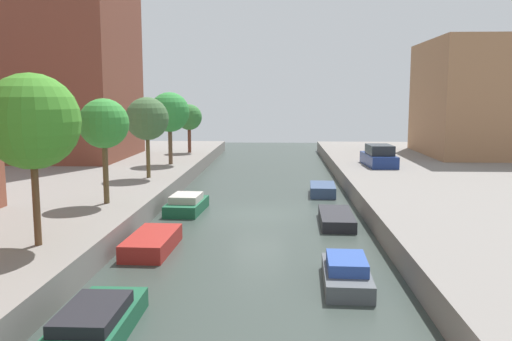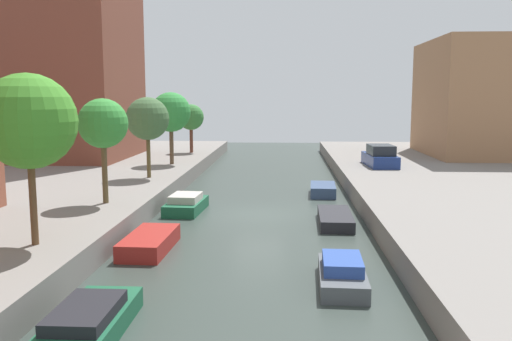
# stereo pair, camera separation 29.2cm
# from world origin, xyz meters

# --- Properties ---
(ground_plane) EXTENTS (84.00, 84.00, 0.00)m
(ground_plane) POSITION_xyz_m (0.00, 0.00, 0.00)
(ground_plane) COLOR #333D38
(apartment_tower_far) EXTENTS (10.00, 10.83, 19.62)m
(apartment_tower_far) POSITION_xyz_m (-16.00, 15.68, 10.81)
(apartment_tower_far) COLOR brown
(apartment_tower_far) RESTS_ON quay_left
(low_block_right) EXTENTS (10.00, 11.41, 9.34)m
(low_block_right) POSITION_xyz_m (18.00, 19.34, 5.67)
(low_block_right) COLOR #9E704C
(low_block_right) RESTS_ON quay_right
(street_tree_1) EXTENTS (3.04, 3.04, 5.52)m
(street_tree_1) POSITION_xyz_m (-6.80, -9.34, 4.99)
(street_tree_1) COLOR brown
(street_tree_1) RESTS_ON quay_left
(street_tree_2) EXTENTS (2.22, 2.22, 4.71)m
(street_tree_2) POSITION_xyz_m (-6.80, -2.43, 4.57)
(street_tree_2) COLOR brown
(street_tree_2) RESTS_ON quay_left
(street_tree_3) EXTENTS (2.53, 2.53, 4.76)m
(street_tree_3) POSITION_xyz_m (-6.80, 5.34, 4.48)
(street_tree_3) COLOR brown
(street_tree_3) RESTS_ON quay_left
(street_tree_4) EXTENTS (2.80, 2.80, 5.10)m
(street_tree_4) POSITION_xyz_m (-6.80, 11.81, 4.68)
(street_tree_4) COLOR brown
(street_tree_4) RESTS_ON quay_left
(street_tree_5) EXTENTS (2.21, 2.21, 4.15)m
(street_tree_5) POSITION_xyz_m (-6.80, 19.87, 4.01)
(street_tree_5) COLOR brown
(street_tree_5) RESTS_ON quay_left
(parked_car) EXTENTS (1.99, 4.47, 1.49)m
(parked_car) POSITION_xyz_m (7.89, 11.56, 1.62)
(parked_car) COLOR navy
(parked_car) RESTS_ON quay_right
(moored_boat_left_1) EXTENTS (1.59, 4.22, 0.85)m
(moored_boat_left_1) POSITION_xyz_m (-3.40, -13.91, 0.36)
(moored_boat_left_1) COLOR #195638
(moored_boat_left_1) RESTS_ON ground_plane
(moored_boat_left_2) EXTENTS (1.66, 3.64, 0.63)m
(moored_boat_left_2) POSITION_xyz_m (-3.79, -6.44, 0.32)
(moored_boat_left_2) COLOR maroon
(moored_boat_left_2) RESTS_ON ground_plane
(moored_boat_left_3) EXTENTS (1.83, 3.51, 0.92)m
(moored_boat_left_3) POSITION_xyz_m (-3.68, 0.46, 0.39)
(moored_boat_left_3) COLOR #195638
(moored_boat_left_3) RESTS_ON ground_plane
(moored_boat_right_1) EXTENTS (1.52, 3.41, 0.89)m
(moored_boat_right_1) POSITION_xyz_m (3.09, -9.86, 0.37)
(moored_boat_right_1) COLOR #4C5156
(moored_boat_right_1) RESTS_ON ground_plane
(moored_boat_right_2) EXTENTS (1.57, 3.84, 0.51)m
(moored_boat_right_2) POSITION_xyz_m (3.61, -1.78, 0.26)
(moored_boat_right_2) COLOR #232328
(moored_boat_right_2) RESTS_ON ground_plane
(moored_boat_right_3) EXTENTS (1.59, 3.07, 0.62)m
(moored_boat_right_3) POSITION_xyz_m (3.55, 5.57, 0.31)
(moored_boat_right_3) COLOR #33476B
(moored_boat_right_3) RESTS_ON ground_plane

